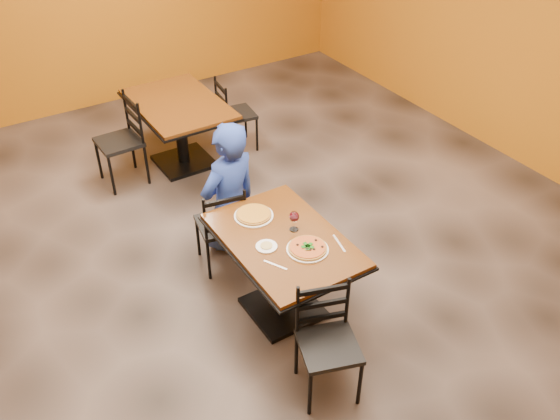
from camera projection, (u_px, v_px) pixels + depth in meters
floor at (253, 274)px, 5.22m from camera, size 7.00×8.00×0.01m
wall_right at (559, 33)px, 5.82m from camera, size 0.01×8.00×3.00m
table_main at (283, 258)px, 4.55m from camera, size 0.83×1.23×0.75m
table_second at (180, 118)px, 6.39m from camera, size 0.89×1.31×0.75m
chair_main_near at (329, 347)px, 4.00m from camera, size 0.49×0.49×0.86m
chair_main_far at (221, 224)px, 5.11m from camera, size 0.44×0.44×0.84m
chair_second_left at (119, 143)px, 6.15m from camera, size 0.44×0.44×0.94m
chair_second_right at (237, 114)px, 6.77m from camera, size 0.43×0.43×0.85m
diner at (229, 186)px, 5.24m from camera, size 0.69×0.53×1.24m
plate_main at (308, 249)px, 4.32m from camera, size 0.31×0.31×0.01m
pizza_main at (308, 248)px, 4.31m from camera, size 0.28×0.28×0.02m
plate_far at (254, 216)px, 4.65m from camera, size 0.31×0.31×0.01m
pizza_far at (254, 214)px, 4.64m from camera, size 0.28×0.28×0.02m
side_plate at (266, 246)px, 4.35m from camera, size 0.16×0.16×0.01m
dip at (266, 245)px, 4.34m from camera, size 0.09×0.09×0.01m
wine_glass at (294, 220)px, 4.46m from camera, size 0.08×0.08×0.18m
fork at (275, 265)px, 4.19m from camera, size 0.10×0.17×0.00m
knife at (339, 243)px, 4.38m from camera, size 0.06×0.21×0.00m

